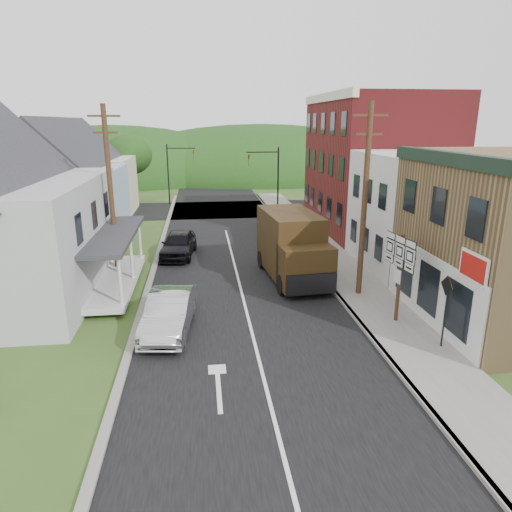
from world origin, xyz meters
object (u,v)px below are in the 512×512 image
object	(u,v)px
warning_sign	(446,302)
dark_sedan	(178,244)
route_sign_cluster	(399,266)
delivery_van	(293,247)
silver_sedan	(170,313)

from	to	relation	value
warning_sign	dark_sedan	bearing A→B (deg)	125.80
dark_sedan	route_sign_cluster	distance (m)	14.64
delivery_van	warning_sign	world-z (taller)	delivery_van
silver_sedan	route_sign_cluster	world-z (taller)	route_sign_cluster
delivery_van	dark_sedan	bearing A→B (deg)	135.95
silver_sedan	delivery_van	world-z (taller)	delivery_van
route_sign_cluster	warning_sign	world-z (taller)	route_sign_cluster
silver_sedan	delivery_van	bearing A→B (deg)	49.39
dark_sedan	silver_sedan	bearing A→B (deg)	-82.74
route_sign_cluster	warning_sign	size ratio (longest dim) A/B	1.33
dark_sedan	route_sign_cluster	size ratio (longest dim) A/B	1.26
route_sign_cluster	silver_sedan	bearing A→B (deg)	170.05
dark_sedan	delivery_van	distance (m)	8.04
dark_sedan	route_sign_cluster	bearing A→B (deg)	-43.10
silver_sedan	route_sign_cluster	xyz separation A→B (m)	(9.28, -0.43, 1.76)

